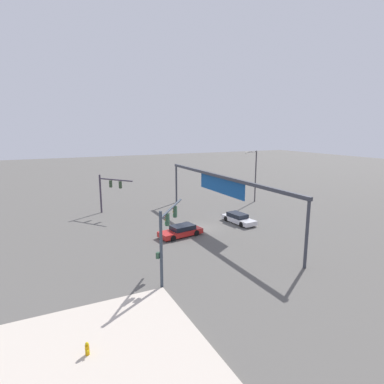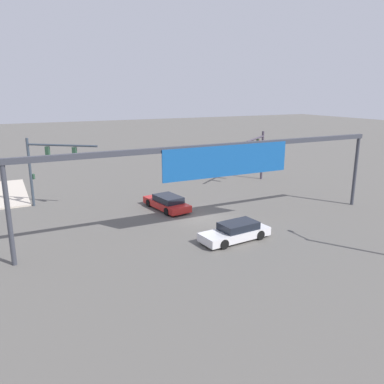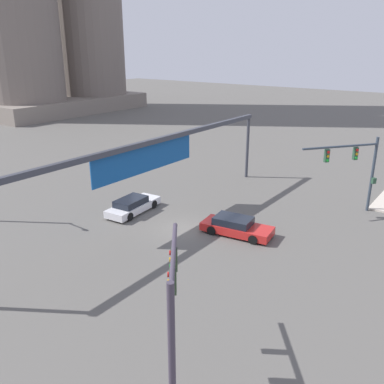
# 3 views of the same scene
# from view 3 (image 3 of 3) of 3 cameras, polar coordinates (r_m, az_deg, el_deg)

# --- Properties ---
(ground_plane) EXTENTS (212.02, 212.02, 0.00)m
(ground_plane) POSITION_cam_3_polar(r_m,az_deg,el_deg) (29.28, -1.20, -5.14)
(ground_plane) COLOR #5A5752
(traffic_signal_near_corner) EXTENTS (5.10, 4.24, 5.87)m
(traffic_signal_near_corner) POSITION_cam_3_polar(r_m,az_deg,el_deg) (33.18, 21.84, 3.77)
(traffic_signal_near_corner) COLOR #323D49
(traffic_signal_near_corner) RESTS_ON ground
(traffic_signal_opposite_side) EXTENTS (4.56, 3.55, 5.37)m
(traffic_signal_opposite_side) POSITION_cam_3_polar(r_m,az_deg,el_deg) (15.05, -2.70, -15.09)
(traffic_signal_opposite_side) COLOR #3E3645
(traffic_signal_opposite_side) RESTS_ON ground
(overhead_sign_gantry) EXTENTS (27.48, 0.43, 6.16)m
(overhead_sign_gantry) POSITION_cam_3_polar(r_m,az_deg,el_deg) (29.07, -5.64, 5.50)
(overhead_sign_gantry) COLOR #373A43
(overhead_sign_gantry) RESTS_ON ground
(sedan_car_approaching) EXTENTS (5.00, 2.23, 1.21)m
(sedan_car_approaching) POSITION_cam_3_polar(r_m,az_deg,el_deg) (32.26, -8.20, -1.85)
(sedan_car_approaching) COLOR silver
(sedan_car_approaching) RESTS_ON ground
(sedan_car_waiting_far) EXTENTS (2.56, 5.06, 1.21)m
(sedan_car_waiting_far) POSITION_cam_3_polar(r_m,az_deg,el_deg) (28.44, 6.10, -4.75)
(sedan_car_waiting_far) COLOR red
(sedan_car_waiting_far) RESTS_ON ground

